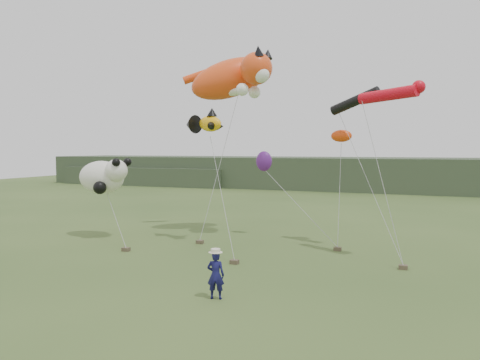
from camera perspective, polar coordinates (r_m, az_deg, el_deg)
name	(u,v)px	position (r m, az deg, el deg)	size (l,w,h in m)	color
ground	(216,282)	(18.51, -2.90, -12.35)	(120.00, 120.00, 0.00)	#385123
headland	(340,174)	(61.80, 12.15, 0.75)	(90.00, 13.00, 4.00)	#2D3D28
festival_attendant	(216,275)	(16.38, -2.98, -11.51)	(0.60, 0.39, 1.65)	#141349
sandbag_anchors	(255,253)	(22.99, 1.89, -8.89)	(13.50, 4.74, 0.19)	brown
cat_kite	(236,77)	(28.49, -0.52, 12.45)	(6.57, 4.74, 3.66)	#ED4816
fish_kite	(203,123)	(25.82, -4.52, 6.89)	(2.81, 1.85, 1.36)	#FCB20F
tube_kites	(377,97)	(23.84, 16.41, 9.74)	(4.79, 3.69, 1.33)	black
panda_kite	(104,176)	(28.20, -16.26, 0.42)	(3.36, 2.17, 2.09)	white
misc_kites	(293,152)	(26.81, 6.45, 3.43)	(5.66, 1.26, 2.34)	#EB410D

